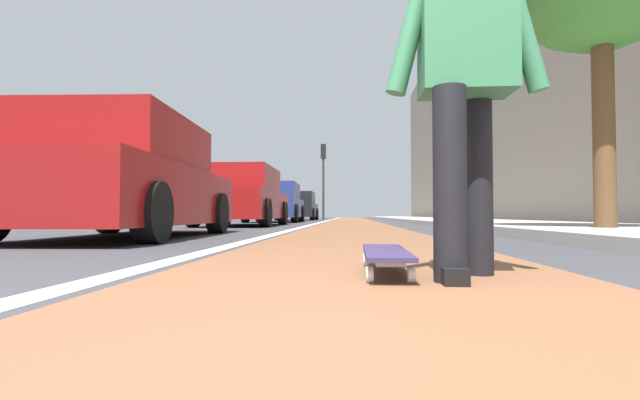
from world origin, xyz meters
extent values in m
plane|color=#38383D|center=(10.00, 0.00, 0.00)|extent=(80.00, 80.00, 0.00)
cube|color=brown|center=(24.00, 0.00, 0.00)|extent=(56.00, 2.01, 0.00)
cube|color=silver|center=(20.00, 1.15, 0.00)|extent=(52.00, 0.16, 0.01)
cube|color=#9E9B93|center=(18.00, -3.44, 0.06)|extent=(52.00, 3.20, 0.13)
cube|color=slate|center=(22.00, -6.13, 5.65)|extent=(40.00, 1.20, 11.30)
cylinder|color=white|center=(1.65, -0.01, 0.04)|extent=(0.07, 0.03, 0.07)
cylinder|color=white|center=(1.65, -0.18, 0.04)|extent=(0.07, 0.03, 0.07)
cylinder|color=white|center=(1.05, -0.01, 0.04)|extent=(0.07, 0.03, 0.07)
cylinder|color=white|center=(1.05, -0.18, 0.04)|extent=(0.07, 0.03, 0.07)
cube|color=silver|center=(1.65, -0.10, 0.08)|extent=(0.06, 0.12, 0.02)
cube|color=silver|center=(1.05, -0.09, 0.08)|extent=(0.06, 0.12, 0.02)
cube|color=#33284C|center=(1.35, -0.10, 0.10)|extent=(0.84, 0.21, 0.02)
cylinder|color=black|center=(1.08, -0.35, 0.41)|extent=(0.14, 0.14, 0.82)
cylinder|color=black|center=(1.34, -0.53, 0.41)|extent=(0.14, 0.14, 0.82)
cube|color=black|center=(1.08, -0.35, 0.04)|extent=(0.26, 0.10, 0.07)
cube|color=#33724C|center=(1.20, -0.45, 1.12)|extent=(0.24, 0.40, 0.60)
cylinder|color=#33724C|center=(1.20, -0.21, 1.12)|extent=(0.09, 0.24, 0.60)
cylinder|color=#33724C|center=(1.20, -0.69, 1.12)|extent=(0.09, 0.24, 0.60)
cube|color=maroon|center=(4.73, 2.88, 0.51)|extent=(4.17, 1.93, 0.70)
cube|color=maroon|center=(4.58, 2.88, 1.16)|extent=(2.32, 1.71, 0.60)
cube|color=#4C606B|center=(5.71, 2.92, 1.16)|extent=(0.10, 1.56, 0.51)
cylinder|color=black|center=(5.97, 3.77, 0.30)|extent=(0.62, 0.24, 0.61)
cylinder|color=black|center=(6.03, 2.09, 0.30)|extent=(0.62, 0.24, 0.61)
cylinder|color=black|center=(3.49, 1.99, 0.30)|extent=(0.62, 0.24, 0.61)
cube|color=maroon|center=(10.83, 2.83, 0.54)|extent=(4.54, 1.78, 0.70)
cube|color=maroon|center=(10.68, 2.83, 1.19)|extent=(2.50, 1.63, 0.60)
cube|color=#4C606B|center=(11.93, 2.84, 1.19)|extent=(0.05, 1.54, 0.51)
cylinder|color=black|center=(12.23, 3.67, 0.33)|extent=(0.66, 0.22, 0.66)
cylinder|color=black|center=(12.24, 2.01, 0.33)|extent=(0.66, 0.22, 0.66)
cylinder|color=black|center=(9.42, 3.65, 0.33)|extent=(0.66, 0.22, 0.66)
cylinder|color=black|center=(9.44, 1.99, 0.33)|extent=(0.66, 0.22, 0.66)
cube|color=navy|center=(16.66, 2.94, 0.54)|extent=(4.52, 1.94, 0.70)
cube|color=navy|center=(16.51, 2.94, 1.19)|extent=(2.50, 1.75, 0.60)
cube|color=#4C606B|center=(17.74, 2.96, 1.19)|extent=(0.07, 1.62, 0.51)
cylinder|color=black|center=(18.03, 3.84, 0.33)|extent=(0.67, 0.23, 0.66)
cylinder|color=black|center=(18.06, 2.09, 0.33)|extent=(0.67, 0.23, 0.66)
cylinder|color=black|center=(15.25, 3.79, 0.33)|extent=(0.67, 0.23, 0.66)
cylinder|color=black|center=(15.29, 2.04, 0.33)|extent=(0.67, 0.23, 0.66)
cube|color=black|center=(23.41, 2.85, 0.53)|extent=(4.28, 1.87, 0.70)
cube|color=black|center=(23.26, 2.85, 1.18)|extent=(2.36, 1.72, 0.60)
cube|color=#4C606B|center=(24.44, 2.85, 1.18)|extent=(0.04, 1.63, 0.51)
cylinder|color=black|center=(24.74, 3.73, 0.32)|extent=(0.64, 0.22, 0.63)
cylinder|color=black|center=(24.74, 1.97, 0.32)|extent=(0.64, 0.22, 0.63)
cylinder|color=black|center=(22.09, 3.74, 0.32)|extent=(0.64, 0.22, 0.63)
cylinder|color=black|center=(22.09, 1.97, 0.32)|extent=(0.64, 0.22, 0.63)
cylinder|color=#2D2D2D|center=(24.44, 1.55, 1.69)|extent=(0.12, 0.12, 3.39)
cube|color=black|center=(24.44, 1.55, 3.79)|extent=(0.24, 0.28, 0.80)
sphere|color=red|center=(24.57, 1.55, 4.05)|extent=(0.16, 0.16, 0.16)
sphere|color=#392907|center=(24.57, 1.55, 3.79)|extent=(0.16, 0.16, 0.16)
sphere|color=black|center=(24.57, 1.55, 3.53)|extent=(0.16, 0.16, 0.16)
cylinder|color=brown|center=(4.97, -3.04, 1.36)|extent=(0.25, 0.25, 2.73)
camera|label=1|loc=(-0.87, 0.07, 0.28)|focal=25.89mm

